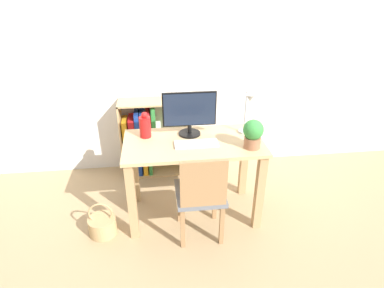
{
  "coord_description": "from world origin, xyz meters",
  "views": [
    {
      "loc": [
        -0.3,
        -2.42,
        2.03
      ],
      "look_at": [
        0.0,
        0.1,
        0.69
      ],
      "focal_mm": 30.0,
      "sensor_mm": 36.0,
      "label": 1
    }
  ],
  "objects_px": {
    "bookshelf": "(145,140)",
    "basket": "(102,225)",
    "keyboard": "(196,144)",
    "vase": "(145,126)",
    "potted_plant": "(253,133)",
    "desk_lamp": "(248,110)",
    "monitor": "(189,112)",
    "chair": "(201,194)"
  },
  "relations": [
    {
      "from": "potted_plant",
      "to": "chair",
      "type": "relative_size",
      "value": 0.29
    },
    {
      "from": "potted_plant",
      "to": "desk_lamp",
      "type": "bearing_deg",
      "value": 87.49
    },
    {
      "from": "keyboard",
      "to": "potted_plant",
      "type": "distance_m",
      "value": 0.48
    },
    {
      "from": "vase",
      "to": "desk_lamp",
      "type": "height_order",
      "value": "desk_lamp"
    },
    {
      "from": "keyboard",
      "to": "vase",
      "type": "relative_size",
      "value": 1.59
    },
    {
      "from": "basket",
      "to": "chair",
      "type": "bearing_deg",
      "value": -9.57
    },
    {
      "from": "chair",
      "to": "bookshelf",
      "type": "distance_m",
      "value": 1.2
    },
    {
      "from": "chair",
      "to": "basket",
      "type": "height_order",
      "value": "chair"
    },
    {
      "from": "potted_plant",
      "to": "bookshelf",
      "type": "height_order",
      "value": "potted_plant"
    },
    {
      "from": "monitor",
      "to": "chair",
      "type": "distance_m",
      "value": 0.71
    },
    {
      "from": "keyboard",
      "to": "desk_lamp",
      "type": "xyz_separation_m",
      "value": [
        0.46,
        0.13,
        0.23
      ]
    },
    {
      "from": "monitor",
      "to": "potted_plant",
      "type": "xyz_separation_m",
      "value": [
        0.48,
        -0.31,
        -0.09
      ]
    },
    {
      "from": "keyboard",
      "to": "vase",
      "type": "height_order",
      "value": "vase"
    },
    {
      "from": "bookshelf",
      "to": "basket",
      "type": "distance_m",
      "value": 1.08
    },
    {
      "from": "keyboard",
      "to": "bookshelf",
      "type": "distance_m",
      "value": 1.02
    },
    {
      "from": "bookshelf",
      "to": "basket",
      "type": "xyz_separation_m",
      "value": [
        -0.38,
        -0.96,
        -0.32
      ]
    },
    {
      "from": "monitor",
      "to": "potted_plant",
      "type": "relative_size",
      "value": 1.92
    },
    {
      "from": "monitor",
      "to": "basket",
      "type": "xyz_separation_m",
      "value": [
        -0.81,
        -0.33,
        -0.89
      ]
    },
    {
      "from": "keyboard",
      "to": "bookshelf",
      "type": "bearing_deg",
      "value": 119.13
    },
    {
      "from": "vase",
      "to": "potted_plant",
      "type": "distance_m",
      "value": 0.92
    },
    {
      "from": "vase",
      "to": "basket",
      "type": "height_order",
      "value": "vase"
    },
    {
      "from": "bookshelf",
      "to": "basket",
      "type": "relative_size",
      "value": 2.66
    },
    {
      "from": "keyboard",
      "to": "basket",
      "type": "xyz_separation_m",
      "value": [
        -0.84,
        -0.13,
        -0.68
      ]
    },
    {
      "from": "vase",
      "to": "desk_lamp",
      "type": "xyz_separation_m",
      "value": [
        0.88,
        -0.08,
        0.14
      ]
    },
    {
      "from": "keyboard",
      "to": "desk_lamp",
      "type": "height_order",
      "value": "desk_lamp"
    },
    {
      "from": "vase",
      "to": "bookshelf",
      "type": "xyz_separation_m",
      "value": [
        -0.04,
        0.63,
        -0.46
      ]
    },
    {
      "from": "monitor",
      "to": "vase",
      "type": "bearing_deg",
      "value": -179.66
    },
    {
      "from": "monitor",
      "to": "basket",
      "type": "bearing_deg",
      "value": -157.54
    },
    {
      "from": "monitor",
      "to": "basket",
      "type": "relative_size",
      "value": 1.44
    },
    {
      "from": "chair",
      "to": "basket",
      "type": "bearing_deg",
      "value": 167.57
    },
    {
      "from": "keyboard",
      "to": "bookshelf",
      "type": "height_order",
      "value": "bookshelf"
    },
    {
      "from": "potted_plant",
      "to": "basket",
      "type": "xyz_separation_m",
      "value": [
        -1.29,
        -0.03,
        -0.81
      ]
    },
    {
      "from": "monitor",
      "to": "keyboard",
      "type": "relative_size",
      "value": 1.28
    },
    {
      "from": "vase",
      "to": "chair",
      "type": "bearing_deg",
      "value": -48.01
    },
    {
      "from": "vase",
      "to": "bookshelf",
      "type": "distance_m",
      "value": 0.78
    },
    {
      "from": "chair",
      "to": "basket",
      "type": "relative_size",
      "value": 2.58
    },
    {
      "from": "bookshelf",
      "to": "potted_plant",
      "type": "bearing_deg",
      "value": -45.7
    },
    {
      "from": "vase",
      "to": "basket",
      "type": "bearing_deg",
      "value": -141.69
    },
    {
      "from": "desk_lamp",
      "to": "potted_plant",
      "type": "bearing_deg",
      "value": -92.51
    },
    {
      "from": "keyboard",
      "to": "bookshelf",
      "type": "relative_size",
      "value": 0.42
    },
    {
      "from": "keyboard",
      "to": "basket",
      "type": "height_order",
      "value": "keyboard"
    },
    {
      "from": "keyboard",
      "to": "chair",
      "type": "distance_m",
      "value": 0.42
    }
  ]
}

